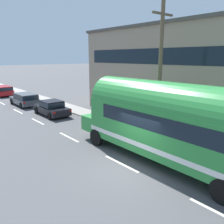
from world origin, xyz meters
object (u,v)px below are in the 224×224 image
object	(u,v)px
painted_bus	(177,122)
car_third	(2,90)
car_lead	(52,107)
car_second	(25,99)
utility_pole	(160,71)

from	to	relation	value
painted_bus	car_third	bearing A→B (deg)	90.16
car_lead	car_second	world-z (taller)	same
car_second	car_lead	bearing A→B (deg)	-87.33
painted_bus	car_third	distance (m)	27.95
car_second	car_third	world-z (taller)	same
utility_pole	painted_bus	world-z (taller)	utility_pole
utility_pole	car_third	xyz separation A→B (m)	(-2.57, 24.84, -3.63)
painted_bus	utility_pole	bearing A→B (deg)	50.96
utility_pole	car_lead	world-z (taller)	utility_pole
car_third	car_lead	bearing A→B (deg)	-89.12
car_lead	car_second	distance (m)	5.88
painted_bus	car_lead	world-z (taller)	painted_bus
car_lead	car_third	bearing A→B (deg)	90.88
utility_pole	car_third	distance (m)	25.24
painted_bus	car_second	world-z (taller)	painted_bus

